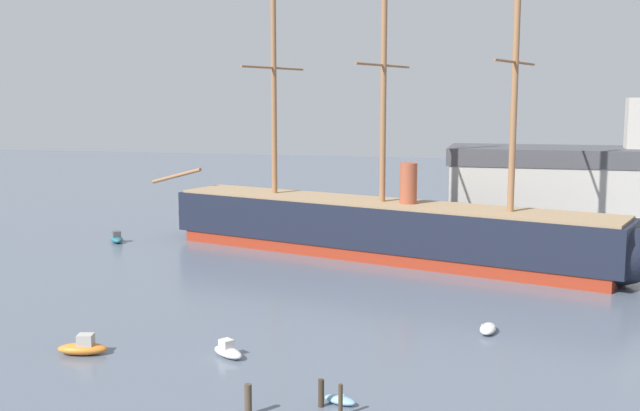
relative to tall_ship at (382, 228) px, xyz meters
The scene contains 12 objects.
tall_ship is the anchor object (origin of this frame).
motorboat_foreground_left 41.55m from the tall_ship, 111.38° to the right, with size 3.80×2.28×1.49m.
dinghy_foreground_right 43.20m from the tall_ship, 83.69° to the right, with size 2.28×1.52×0.50m.
motorboat_near_centre 36.97m from the tall_ship, 97.58° to the right, with size 3.10×2.64×1.22m.
dinghy_mid_right 29.43m from the tall_ship, 63.86° to the right, with size 1.50×2.89×0.66m.
motorboat_far_left 34.27m from the tall_ship, behind, with size 3.28×3.71×1.48m.
dinghy_far_right 26.31m from the tall_ship, ahead, with size 2.88×1.37×0.67m.
dinghy_distant_centre 12.65m from the tall_ship, 108.76° to the left, with size 1.12×2.42×0.56m.
mooring_piling_nearest 44.90m from the tall_ship, 83.40° to the right, with size 0.26×0.26×1.92m, color #423323.
mooring_piling_left_pair 45.77m from the tall_ship, 90.09° to the right, with size 0.43×0.43×1.87m, color #4C3D2D.
mooring_piling_right_pair 43.71m from the tall_ship, 85.09° to the right, with size 0.36×0.36×1.69m, color #382B1E.
dockside_warehouse_right 32.32m from the tall_ship, 30.17° to the left, with size 46.51×14.36×18.23m.
Camera 1 is at (18.17, -33.36, 18.32)m, focal length 42.95 mm.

